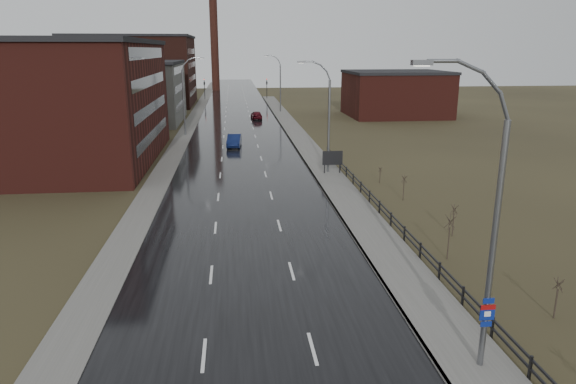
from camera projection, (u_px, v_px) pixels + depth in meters
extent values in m
cube|color=black|center=(240.00, 137.00, 75.34)|extent=(14.00, 300.00, 0.06)
cube|color=#595651|center=(328.00, 175.00, 52.24)|extent=(3.20, 180.00, 0.18)
cube|color=slate|center=(313.00, 175.00, 52.09)|extent=(0.16, 180.00, 0.18)
cube|color=#595651|center=(183.00, 137.00, 74.50)|extent=(2.40, 260.00, 0.12)
cube|color=#471914|center=(51.00, 104.00, 57.10)|extent=(22.00, 28.00, 13.00)
cube|color=black|center=(43.00, 41.00, 55.29)|extent=(22.44, 28.56, 0.50)
cube|color=black|center=(154.00, 134.00, 59.15)|extent=(0.06, 22.40, 1.20)
cube|color=black|center=(152.00, 108.00, 58.35)|extent=(0.06, 22.40, 1.20)
cube|color=black|center=(150.00, 81.00, 57.55)|extent=(0.06, 22.40, 1.20)
cube|color=black|center=(148.00, 53.00, 56.74)|extent=(0.06, 22.40, 1.20)
cube|color=slate|center=(134.00, 93.00, 89.42)|extent=(16.00, 20.00, 10.00)
cube|color=black|center=(131.00, 62.00, 88.02)|extent=(16.32, 20.40, 0.50)
cube|color=black|center=(181.00, 105.00, 90.77)|extent=(0.06, 16.00, 1.20)
cube|color=black|center=(180.00, 87.00, 89.97)|extent=(0.06, 16.00, 1.20)
cube|color=black|center=(179.00, 70.00, 89.16)|extent=(0.06, 16.00, 1.20)
cube|color=#331611|center=(135.00, 72.00, 116.99)|extent=(26.00, 24.00, 15.00)
cube|color=black|center=(132.00, 36.00, 114.91)|extent=(26.52, 24.48, 0.50)
cube|color=black|center=(193.00, 91.00, 119.51)|extent=(0.06, 19.20, 1.20)
cube|color=black|center=(192.00, 78.00, 118.71)|extent=(0.06, 19.20, 1.20)
cube|color=black|center=(192.00, 65.00, 117.90)|extent=(0.06, 19.20, 1.20)
cube|color=black|center=(191.00, 51.00, 117.10)|extent=(0.06, 19.20, 1.20)
cube|color=#471914|center=(396.00, 95.00, 98.42)|extent=(18.00, 16.00, 8.00)
cube|color=black|center=(397.00, 72.00, 97.29)|extent=(18.36, 16.32, 0.50)
cylinder|color=#331611|center=(214.00, 41.00, 156.94)|extent=(2.40, 2.40, 30.00)
cylinder|color=slate|center=(493.00, 253.00, 19.33)|extent=(0.24, 0.24, 10.00)
cylinder|color=slate|center=(504.00, 107.00, 17.85)|extent=(0.57, 0.14, 1.12)
cylinder|color=slate|center=(492.00, 83.00, 17.57)|extent=(0.91, 0.14, 0.91)
cylinder|color=slate|center=(470.00, 67.00, 17.34)|extent=(1.12, 0.14, 0.57)
cylinder|color=slate|center=(444.00, 61.00, 17.20)|extent=(1.15, 0.14, 0.14)
cube|color=slate|center=(422.00, 63.00, 17.13)|extent=(0.70, 0.28, 0.18)
cube|color=silver|center=(422.00, 66.00, 17.16)|extent=(0.50, 0.20, 0.04)
cube|color=navy|center=(489.00, 301.00, 19.74)|extent=(0.45, 0.04, 0.22)
cube|color=navy|center=(487.00, 313.00, 19.87)|extent=(0.60, 0.04, 0.65)
cube|color=maroon|center=(488.00, 307.00, 19.80)|extent=(0.60, 0.04, 0.20)
cube|color=navy|center=(486.00, 324.00, 20.01)|extent=(0.45, 0.04, 0.22)
cube|color=silver|center=(487.00, 314.00, 19.87)|extent=(0.26, 0.02, 0.22)
cylinder|color=slate|center=(329.00, 128.00, 51.97)|extent=(0.24, 0.24, 9.50)
cylinder|color=slate|center=(328.00, 76.00, 50.57)|extent=(0.51, 0.14, 0.98)
cylinder|color=slate|center=(324.00, 68.00, 50.33)|extent=(0.81, 0.14, 0.81)
cylinder|color=slate|center=(317.00, 63.00, 50.13)|extent=(0.98, 0.14, 0.51)
cylinder|color=slate|center=(308.00, 61.00, 50.00)|extent=(1.01, 0.14, 0.14)
cube|color=slate|center=(301.00, 62.00, 49.95)|extent=(0.70, 0.28, 0.18)
cube|color=silver|center=(301.00, 63.00, 49.97)|extent=(0.50, 0.20, 0.04)
cylinder|color=slate|center=(184.00, 104.00, 75.18)|extent=(0.24, 0.24, 9.50)
cylinder|color=slate|center=(183.00, 67.00, 73.81)|extent=(0.51, 0.14, 0.98)
cylinder|color=slate|center=(186.00, 62.00, 73.67)|extent=(0.81, 0.14, 0.81)
cylinder|color=slate|center=(191.00, 59.00, 73.61)|extent=(0.98, 0.14, 0.51)
cylinder|color=slate|center=(197.00, 58.00, 73.65)|extent=(1.01, 0.14, 0.14)
cube|color=slate|center=(202.00, 58.00, 73.74)|extent=(0.70, 0.28, 0.18)
cube|color=silver|center=(202.00, 59.00, 73.76)|extent=(0.50, 0.20, 0.04)
cylinder|color=slate|center=(280.00, 89.00, 103.71)|extent=(0.24, 0.24, 9.50)
cylinder|color=slate|center=(279.00, 62.00, 102.31)|extent=(0.51, 0.14, 0.98)
cylinder|color=slate|center=(277.00, 59.00, 102.07)|extent=(0.81, 0.14, 0.81)
cylinder|color=slate|center=(273.00, 56.00, 101.87)|extent=(0.98, 0.14, 0.51)
cylinder|color=slate|center=(269.00, 55.00, 101.74)|extent=(1.01, 0.14, 0.14)
cube|color=slate|center=(266.00, 56.00, 101.68)|extent=(0.70, 0.28, 0.18)
cube|color=silver|center=(266.00, 56.00, 101.71)|extent=(0.50, 0.20, 0.04)
cube|color=black|center=(530.00, 368.00, 19.72)|extent=(0.10, 0.10, 1.10)
cube|color=black|center=(492.00, 328.00, 22.59)|extent=(0.10, 0.10, 1.10)
cube|color=black|center=(463.00, 297.00, 25.47)|extent=(0.10, 0.10, 1.10)
cube|color=black|center=(439.00, 271.00, 28.34)|extent=(0.10, 0.10, 1.10)
cube|color=black|center=(420.00, 251.00, 31.21)|extent=(0.10, 0.10, 1.10)
cube|color=black|center=(404.00, 234.00, 34.09)|extent=(0.10, 0.10, 1.10)
cube|color=black|center=(391.00, 220.00, 36.96)|extent=(0.10, 0.10, 1.10)
cube|color=black|center=(379.00, 207.00, 39.84)|extent=(0.10, 0.10, 1.10)
cube|color=black|center=(369.00, 197.00, 42.71)|extent=(0.10, 0.10, 1.10)
cube|color=black|center=(361.00, 188.00, 45.58)|extent=(0.10, 0.10, 1.10)
cube|color=black|center=(353.00, 179.00, 48.46)|extent=(0.10, 0.10, 1.10)
cube|color=black|center=(346.00, 172.00, 51.33)|extent=(0.10, 0.10, 1.10)
cube|color=black|center=(340.00, 166.00, 54.21)|extent=(0.10, 0.10, 1.10)
cube|color=black|center=(335.00, 160.00, 57.08)|extent=(0.10, 0.10, 1.10)
cube|color=black|center=(330.00, 154.00, 59.96)|extent=(0.10, 0.10, 1.10)
cube|color=black|center=(393.00, 217.00, 36.38)|extent=(0.08, 53.00, 0.10)
cube|color=black|center=(393.00, 222.00, 36.48)|extent=(0.08, 53.00, 0.10)
cylinder|color=#382D23|center=(556.00, 304.00, 24.31)|extent=(0.08, 0.08, 1.52)
cylinder|color=#382D23|center=(560.00, 285.00, 24.05)|extent=(0.04, 0.52, 0.60)
cylinder|color=#382D23|center=(558.00, 284.00, 24.09)|extent=(0.49, 0.20, 0.61)
cylinder|color=#382D23|center=(557.00, 284.00, 24.07)|extent=(0.30, 0.44, 0.62)
cylinder|color=#382D23|center=(558.00, 285.00, 24.01)|extent=(0.30, 0.44, 0.62)
cylinder|color=#382D23|center=(560.00, 285.00, 24.00)|extent=(0.49, 0.20, 0.61)
cylinder|color=#382D23|center=(448.00, 243.00, 31.11)|extent=(0.08, 0.08, 2.08)
cylinder|color=#382D23|center=(451.00, 222.00, 30.75)|extent=(0.04, 0.70, 0.82)
cylinder|color=#382D23|center=(450.00, 222.00, 30.79)|extent=(0.66, 0.26, 0.83)
cylinder|color=#382D23|center=(449.00, 222.00, 30.77)|extent=(0.39, 0.59, 0.84)
cylinder|color=#382D23|center=(450.00, 222.00, 30.72)|extent=(0.39, 0.59, 0.84)
cylinder|color=#382D23|center=(451.00, 222.00, 30.70)|extent=(0.66, 0.26, 0.83)
cylinder|color=#382D23|center=(453.00, 225.00, 35.11)|extent=(0.08, 0.08, 1.65)
cylinder|color=#382D23|center=(455.00, 210.00, 34.82)|extent=(0.04, 0.56, 0.65)
cylinder|color=#382D23|center=(454.00, 209.00, 34.87)|extent=(0.53, 0.21, 0.66)
cylinder|color=#382D23|center=(454.00, 209.00, 34.84)|extent=(0.32, 0.47, 0.67)
cylinder|color=#382D23|center=(454.00, 210.00, 34.79)|extent=(0.32, 0.47, 0.67)
cylinder|color=#382D23|center=(455.00, 210.00, 34.77)|extent=(0.53, 0.21, 0.66)
cylinder|color=#382D23|center=(403.00, 191.00, 43.44)|extent=(0.08, 0.08, 1.61)
cylinder|color=#382D23|center=(405.00, 179.00, 43.17)|extent=(0.04, 0.55, 0.64)
cylinder|color=#382D23|center=(404.00, 179.00, 43.21)|extent=(0.52, 0.21, 0.65)
cylinder|color=#382D23|center=(404.00, 179.00, 43.19)|extent=(0.31, 0.46, 0.66)
cylinder|color=#382D23|center=(404.00, 179.00, 43.13)|extent=(0.31, 0.46, 0.66)
cylinder|color=#382D23|center=(405.00, 179.00, 43.12)|extent=(0.52, 0.21, 0.65)
cylinder|color=#382D23|center=(380.00, 177.00, 49.21)|extent=(0.08, 0.08, 1.15)
cylinder|color=#382D23|center=(381.00, 169.00, 49.02)|extent=(0.04, 0.40, 0.46)
cylinder|color=#382D23|center=(380.00, 169.00, 49.06)|extent=(0.38, 0.16, 0.47)
cylinder|color=#382D23|center=(380.00, 169.00, 49.04)|extent=(0.23, 0.34, 0.48)
cylinder|color=#382D23|center=(380.00, 170.00, 48.98)|extent=(0.23, 0.34, 0.48)
cylinder|color=#382D23|center=(381.00, 170.00, 48.97)|extent=(0.38, 0.16, 0.47)
cube|color=black|center=(325.00, 166.00, 52.28)|extent=(0.10, 0.10, 1.80)
cube|color=black|center=(340.00, 166.00, 52.44)|extent=(0.10, 0.10, 1.80)
cube|color=silver|center=(332.00, 158.00, 52.08)|extent=(1.97, 0.08, 1.34)
cube|color=black|center=(333.00, 158.00, 52.03)|extent=(2.07, 0.04, 1.44)
cylinder|color=black|center=(205.00, 89.00, 131.32)|extent=(0.16, 0.16, 5.20)
imported|color=black|center=(204.00, 81.00, 130.74)|extent=(0.58, 2.73, 1.10)
sphere|color=#FF190C|center=(204.00, 79.00, 130.52)|extent=(0.18, 0.18, 0.18)
cylinder|color=black|center=(267.00, 89.00, 132.94)|extent=(0.16, 0.16, 5.20)
imported|color=black|center=(267.00, 80.00, 132.37)|extent=(0.58, 2.73, 1.10)
sphere|color=#FF190C|center=(267.00, 79.00, 132.14)|extent=(0.18, 0.18, 0.18)
imported|color=#0E1846|center=(234.00, 141.00, 67.34)|extent=(2.07, 4.99, 1.61)
imported|color=#450B13|center=(256.00, 115.00, 94.15)|extent=(2.14, 4.55, 1.50)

